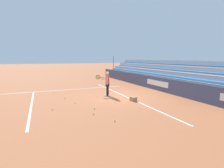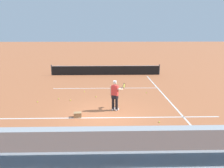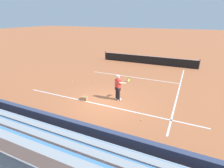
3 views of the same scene
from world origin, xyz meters
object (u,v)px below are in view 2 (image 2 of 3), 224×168
at_px(tennis_ball_far_right, 159,122).
at_px(tennis_ball_toward_net, 118,95).
at_px(tennis_ball_on_baseline, 146,93).
at_px(tennis_ball_stray_back, 96,97).
at_px(tennis_net, 106,70).
at_px(ball_box_cardboard, 78,115).
at_px(tennis_ball_near_player, 37,102).
at_px(tennis_player, 115,95).
at_px(tennis_ball_by_box, 70,100).
at_px(tennis_ball_midcourt, 84,92).
at_px(tennis_ball_far_left, 59,99).

distance_m(tennis_ball_far_right, tennis_ball_toward_net, 5.05).
relative_size(tennis_ball_on_baseline, tennis_ball_stray_back, 1.00).
bearing_deg(tennis_net, ball_box_cardboard, -97.36).
distance_m(tennis_ball_near_player, tennis_ball_on_baseline, 7.53).
relative_size(tennis_ball_on_baseline, tennis_ball_toward_net, 1.00).
xyz_separation_m(tennis_player, tennis_ball_near_player, (-4.87, 1.52, -0.86)).
bearing_deg(tennis_ball_by_box, tennis_ball_midcourt, 70.64).
bearing_deg(tennis_ball_by_box, tennis_ball_stray_back, 22.94).
relative_size(tennis_player, tennis_ball_on_baseline, 25.98).
height_order(tennis_ball_toward_net, tennis_ball_stray_back, same).
relative_size(ball_box_cardboard, tennis_ball_far_left, 6.06).
height_order(tennis_player, tennis_ball_far_left, tennis_player).
distance_m(tennis_ball_far_right, tennis_ball_midcourt, 7.05).
xyz_separation_m(tennis_ball_near_player, tennis_net, (4.32, 8.71, 0.46)).
bearing_deg(tennis_ball_far_left, tennis_ball_by_box, -19.12).
height_order(ball_box_cardboard, tennis_ball_by_box, ball_box_cardboard).
bearing_deg(tennis_ball_on_baseline, tennis_ball_far_left, -167.44).
height_order(tennis_ball_far_right, tennis_ball_stray_back, same).
bearing_deg(tennis_ball_far_right, tennis_ball_toward_net, 111.07).
distance_m(tennis_ball_on_baseline, tennis_ball_by_box, 5.49).
xyz_separation_m(tennis_ball_far_right, tennis_net, (-2.66, 12.04, 0.46)).
bearing_deg(tennis_player, tennis_ball_on_baseline, 55.03).
height_order(tennis_player, tennis_ball_by_box, tennis_player).
bearing_deg(tennis_ball_stray_back, ball_box_cardboard, -102.81).
bearing_deg(tennis_ball_stray_back, tennis_ball_on_baseline, 14.55).
relative_size(ball_box_cardboard, tennis_ball_by_box, 6.06).
bearing_deg(tennis_ball_by_box, tennis_ball_toward_net, 19.21).
height_order(tennis_ball_stray_back, tennis_ball_by_box, same).
distance_m(tennis_ball_midcourt, tennis_net, 6.61).
bearing_deg(tennis_ball_toward_net, tennis_ball_stray_back, -165.04).
height_order(tennis_ball_on_baseline, tennis_ball_toward_net, same).
distance_m(tennis_player, ball_box_cardboard, 2.36).
distance_m(tennis_ball_midcourt, tennis_ball_stray_back, 1.62).
relative_size(tennis_ball_far_left, tennis_ball_by_box, 1.00).
bearing_deg(tennis_ball_near_player, tennis_ball_by_box, 8.20).
bearing_deg(tennis_ball_toward_net, tennis_ball_by_box, -160.79).
xyz_separation_m(tennis_ball_on_baseline, tennis_ball_by_box, (-5.24, -1.63, 0.00)).
xyz_separation_m(ball_box_cardboard, tennis_ball_stray_back, (0.79, 3.49, -0.10)).
height_order(tennis_ball_far_right, tennis_ball_by_box, same).
bearing_deg(tennis_ball_near_player, ball_box_cardboard, -41.21).
xyz_separation_m(tennis_ball_far_right, tennis_ball_near_player, (-6.97, 3.33, 0.00)).
bearing_deg(tennis_ball_midcourt, tennis_ball_on_baseline, -4.93).
xyz_separation_m(tennis_ball_on_baseline, tennis_ball_toward_net, (-2.12, -0.54, 0.00)).
relative_size(tennis_ball_stray_back, tennis_net, 0.01).
height_order(tennis_ball_by_box, tennis_net, tennis_net).
bearing_deg(tennis_ball_far_left, tennis_player, -29.84).
distance_m(ball_box_cardboard, tennis_ball_midcourt, 4.82).
bearing_deg(tennis_ball_midcourt, tennis_ball_far_left, -131.11).
relative_size(tennis_ball_stray_back, tennis_ball_by_box, 1.00).
height_order(ball_box_cardboard, tennis_ball_on_baseline, ball_box_cardboard).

